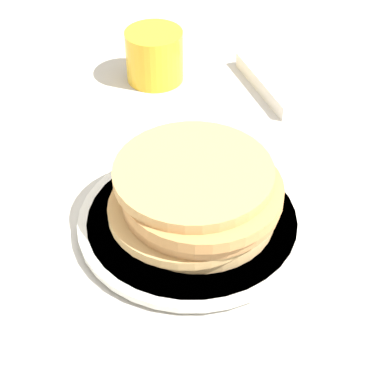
% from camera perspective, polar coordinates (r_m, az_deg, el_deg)
% --- Properties ---
extents(ground_plane, '(4.00, 4.00, 0.00)m').
position_cam_1_polar(ground_plane, '(0.66, -1.00, -3.97)').
color(ground_plane, '#BCB7AD').
extents(plate, '(0.23, 0.23, 0.01)m').
position_cam_1_polar(plate, '(0.66, 0.00, -2.59)').
color(plate, silver).
rests_on(plate, ground_plane).
extents(pancake_stack, '(0.17, 0.17, 0.06)m').
position_cam_1_polar(pancake_stack, '(0.64, 0.42, -0.36)').
color(pancake_stack, '#E3B572').
rests_on(pancake_stack, plate).
extents(juice_glass, '(0.08, 0.08, 0.07)m').
position_cam_1_polar(juice_glass, '(0.88, -3.35, 12.00)').
color(juice_glass, yellow).
rests_on(juice_glass, ground_plane).
extents(napkin, '(0.15, 0.14, 0.02)m').
position_cam_1_polar(napkin, '(0.89, 9.81, 10.11)').
color(napkin, white).
rests_on(napkin, ground_plane).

